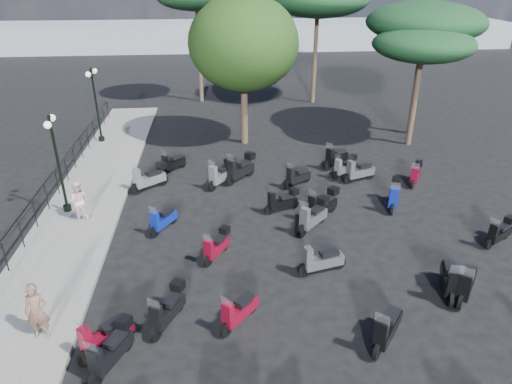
{
  "coord_description": "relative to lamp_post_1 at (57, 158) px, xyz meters",
  "views": [
    {
      "loc": [
        -1.25,
        -13.04,
        8.61
      ],
      "look_at": [
        0.23,
        2.08,
        1.2
      ],
      "focal_mm": 32.0,
      "sensor_mm": 36.0,
      "label": 1
    }
  ],
  "objects": [
    {
      "name": "scooter_20",
      "position": [
        12.85,
        -6.38,
        -1.86
      ],
      "size": [
        1.17,
        1.45,
        1.4
      ],
      "rotation": [
        0.0,
        0.0,
        2.48
      ],
      "color": "black",
      "rests_on": "ground"
    },
    {
      "name": "scooter_22",
      "position": [
        11.75,
        2.49,
        -1.88
      ],
      "size": [
        1.31,
        1.03,
        1.21
      ],
      "rotation": [
        0.0,
        0.0,
        2.2
      ],
      "color": "black",
      "rests_on": "ground"
    },
    {
      "name": "scooter_11",
      "position": [
        6.06,
        2.03,
        -1.81
      ],
      "size": [
        1.22,
        1.51,
        1.42
      ],
      "rotation": [
        0.0,
        0.0,
        2.5
      ],
      "color": "black",
      "rests_on": "ground"
    },
    {
      "name": "scooter_26",
      "position": [
        15.51,
        -3.72,
        -1.89
      ],
      "size": [
        1.34,
        0.91,
        1.19
      ],
      "rotation": [
        0.0,
        0.0,
        2.11
      ],
      "color": "black",
      "rests_on": "ground"
    },
    {
      "name": "lamp_post_2",
      "position": [
        -0.33,
        8.16,
        0.06
      ],
      "size": [
        0.4,
        1.16,
        3.95
      ],
      "rotation": [
        0.0,
        0.0,
        -0.14
      ],
      "color": "black",
      "rests_on": "sidewalk"
    },
    {
      "name": "scooter_14",
      "position": [
        8.98,
        -4.79,
        -1.88
      ],
      "size": [
        1.63,
        0.66,
        1.32
      ],
      "rotation": [
        0.0,
        0.0,
        1.82
      ],
      "color": "black",
      "rests_on": "ground"
    },
    {
      "name": "scooter_23",
      "position": [
        11.61,
        3.59,
        -1.86
      ],
      "size": [
        1.43,
        1.19,
        1.39
      ],
      "rotation": [
        0.0,
        0.0,
        2.25
      ],
      "color": "black",
      "rests_on": "ground"
    },
    {
      "name": "scooter_25",
      "position": [
        12.48,
        -6.14,
        -1.86
      ],
      "size": [
        0.83,
        1.69,
        1.4
      ],
      "rotation": [
        0.0,
        0.0,
        2.79
      ],
      "color": "black",
      "rests_on": "ground"
    },
    {
      "name": "scooter_28",
      "position": [
        14.66,
        1.36,
        -1.89
      ],
      "size": [
        0.95,
        1.34,
        1.21
      ],
      "rotation": [
        0.0,
        0.0,
        2.57
      ],
      "color": "black",
      "rests_on": "ground"
    },
    {
      "name": "scooter_8",
      "position": [
        6.27,
        -6.86,
        -1.9
      ],
      "size": [
        1.12,
        1.26,
        1.27
      ],
      "rotation": [
        0.0,
        0.0,
        2.42
      ],
      "color": "black",
      "rests_on": "ground"
    },
    {
      "name": "pine_0",
      "position": [
        13.04,
        15.57,
        4.51
      ],
      "size": [
        6.67,
        6.67,
        8.04
      ],
      "color": "#38281E",
      "rests_on": "ground"
    },
    {
      "name": "scooter_19",
      "position": [
        9.93,
        -7.93,
        -1.86
      ],
      "size": [
        1.17,
        1.43,
        1.39
      ],
      "rotation": [
        0.0,
        0.0,
        2.47
      ],
      "color": "black",
      "rests_on": "ground"
    },
    {
      "name": "distant_hills",
      "position": [
        7.05,
        41.68,
        -0.84
      ],
      "size": [
        70.0,
        8.0,
        3.0
      ],
      "primitive_type": "cube",
      "color": "gray",
      "rests_on": "ground"
    },
    {
      "name": "scooter_5",
      "position": [
        2.97,
        1.92,
        -1.8
      ],
      "size": [
        1.52,
        1.25,
        1.43
      ],
      "rotation": [
        0.0,
        0.0,
        2.23
      ],
      "color": "black",
      "rests_on": "ground"
    },
    {
      "name": "broadleaf_tree",
      "position": [
        7.52,
        7.47,
        2.94
      ],
      "size": [
        5.61,
        5.61,
        7.68
      ],
      "color": "#38281E",
      "rests_on": "ground"
    },
    {
      "name": "lamp_post_1",
      "position": [
        0.0,
        0.0,
        0.0
      ],
      "size": [
        0.38,
        1.13,
        3.84
      ],
      "rotation": [
        0.0,
        0.0,
        0.13
      ],
      "color": "black",
      "rests_on": "sidewalk"
    },
    {
      "name": "scooter_1",
      "position": [
        3.17,
        -8.01,
        -1.85
      ],
      "size": [
        0.92,
        1.54,
        1.32
      ],
      "rotation": [
        0.0,
        0.0,
        2.69
      ],
      "color": "black",
      "rests_on": "ground"
    },
    {
      "name": "pine_1",
      "position": [
        17.2,
        8.19,
        3.77
      ],
      "size": [
        6.21,
        6.21,
        7.22
      ],
      "color": "#38281E",
      "rests_on": "ground"
    },
    {
      "name": "scooter_9",
      "position": [
        5.75,
        -3.6,
        -1.9
      ],
      "size": [
        0.93,
        1.32,
        1.18
      ],
      "rotation": [
        0.0,
        0.0,
        2.58
      ],
      "color": "black",
      "rests_on": "ground"
    },
    {
      "name": "scooter_30",
      "position": [
        4.39,
        -6.67,
        -1.85
      ],
      "size": [
        0.92,
        1.54,
        1.32
      ],
      "rotation": [
        0.0,
        0.0,
        2.69
      ],
      "color": "black",
      "rests_on": "ground"
    },
    {
      "name": "scooter_2",
      "position": [
        2.92,
        -7.51,
        -1.87
      ],
      "size": [
        1.27,
        1.29,
        1.36
      ],
      "rotation": [
        0.0,
        0.0,
        2.36
      ],
      "color": "black",
      "rests_on": "ground"
    },
    {
      "name": "scooter_16",
      "position": [
        9.83,
        -1.25,
        -1.81
      ],
      "size": [
        1.5,
        1.22,
        1.41
      ],
      "rotation": [
        0.0,
        0.0,
        2.23
      ],
      "color": "black",
      "rests_on": "ground"
    },
    {
      "name": "scooter_27",
      "position": [
        12.86,
        -0.7,
        -1.83
      ],
      "size": [
        0.9,
        1.62,
        1.37
      ],
      "rotation": [
        0.0,
        0.0,
        2.74
      ],
      "color": "black",
      "rests_on": "ground"
    },
    {
      "name": "scooter_17",
      "position": [
        9.4,
        1.67,
        -1.91
      ],
      "size": [
        1.34,
        0.98,
        1.24
      ],
      "rotation": [
        0.0,
        0.0,
        2.18
      ],
      "color": "black",
      "rests_on": "ground"
    },
    {
      "name": "scooter_10",
      "position": [
        6.95,
        2.49,
        -1.78
      ],
      "size": [
        1.44,
        1.47,
        1.49
      ],
      "rotation": [
        0.0,
        0.0,
        2.37
      ],
      "color": "black",
      "rests_on": "ground"
    },
    {
      "name": "ground",
      "position": [
        7.05,
        -3.32,
        -2.34
      ],
      "size": [
        120.0,
        120.0,
        0.0
      ],
      "primitive_type": "plane",
      "color": "black",
      "rests_on": "ground"
    },
    {
      "name": "pedestrian_far",
      "position": [
        0.69,
        -0.7,
        -1.43
      ],
      "size": [
        0.79,
        0.63,
        1.53
      ],
      "primitive_type": "imported",
      "rotation": [
        0.0,
        0.0,
        3.21
      ],
      "color": "silver",
      "rests_on": "sidewalk"
    },
    {
      "name": "scooter_21",
      "position": [
        9.29,
        -2.1,
        -1.81
      ],
      "size": [
        1.36,
        1.38,
        1.41
      ],
      "rotation": [
        0.0,
        0.0,
        2.37
      ],
      "color": "black",
      "rests_on": "ground"
    },
    {
      "name": "railing",
      "position": [
        -0.75,
        -0.52,
        -1.44
      ],
      "size": [
        0.04,
        26.04,
        1.1
      ],
      "color": "black",
      "rests_on": "sidewalk"
    },
    {
      "name": "woman",
      "position": [
        1.22,
        -6.96,
        -1.39
      ],
      "size": [
        0.59,
        0.39,
        1.6
      ],
      "primitive_type": "imported",
      "rotation": [
        0.0,
        0.0,
        0.0
      ],
      "color": "brown",
      "rests_on": "sidewalk"
    },
    {
      "name": "scooter_4",
      "position": [
        3.84,
        3.79,
        -1.91
      ],
      "size": [
        1.11,
        1.25,
        1.25
      ],
      "rotation": [
        0.0,
        0.0,
        2.42
      ],
      "color": "black",
      "rests_on": "ground"
    },
    {
      "name": "sidewalk",
      "position": [
        0.55,
        -0.32,
        -2.27
      ],
      "size": [
        3.0,
        30.0,
        0.15
      ],
      "primitive_type": "cube",
      "color": "slate",
      "rests_on": "ground"
    },
    {
      "name": "scooter_29",
      "position": [
        12.24,
        1.85,
        -1.87
      ],
      "size": [
        1.64,
        0.81,
        1.36
      ],
      "rotation": [
        0.0,
        0.0,
        1.93
      ],
      "color": "black",
      "rests_on": "ground"
    },
    {
      "name": "pine_3",
      "position": [
        16.43,
        6.37,
        2.91
      ],
      "size": [
        5.06,
        5.06,
        6.17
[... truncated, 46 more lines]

